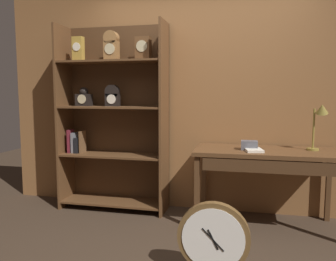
{
  "coord_description": "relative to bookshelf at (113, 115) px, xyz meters",
  "views": [
    {
      "loc": [
        0.51,
        -2.52,
        1.35
      ],
      "look_at": [
        -0.24,
        0.76,
        0.99
      ],
      "focal_mm": 36.03,
      "sensor_mm": 36.0,
      "label": 1
    }
  ],
  "objects": [
    {
      "name": "toolbox_small",
      "position": [
        1.56,
        -0.22,
        -0.28
      ],
      "size": [
        0.16,
        0.12,
        0.09
      ],
      "primitive_type": "cube",
      "color": "#595960",
      "rests_on": "workbench"
    },
    {
      "name": "bookshelf",
      "position": [
        0.0,
        0.0,
        0.0
      ],
      "size": [
        1.26,
        0.4,
        2.15
      ],
      "color": "brown",
      "rests_on": "ground"
    },
    {
      "name": "round_clock_large",
      "position": [
        1.31,
        -1.31,
        -0.82
      ],
      "size": [
        0.53,
        0.11,
        0.57
      ],
      "color": "brown",
      "rests_on": "ground"
    },
    {
      "name": "open_repair_manual",
      "position": [
        1.61,
        -0.3,
        -0.31
      ],
      "size": [
        0.2,
        0.25,
        0.02
      ],
      "primitive_type": "cube",
      "rotation": [
        0.0,
        0.0,
        0.19
      ],
      "color": "silver",
      "rests_on": "workbench"
    },
    {
      "name": "workbench",
      "position": [
        1.73,
        -0.21,
        -0.41
      ],
      "size": [
        1.43,
        0.66,
        0.79
      ],
      "color": "brown",
      "rests_on": "ground"
    },
    {
      "name": "desk_lamp",
      "position": [
        2.23,
        -0.14,
        0.01
      ],
      "size": [
        0.19,
        0.19,
        0.49
      ],
      "color": "olive",
      "rests_on": "workbench"
    },
    {
      "name": "back_wood_panel",
      "position": [
        1.01,
        0.21,
        0.19
      ],
      "size": [
        4.8,
        0.05,
        2.6
      ],
      "primitive_type": "cube",
      "color": "brown",
      "rests_on": "ground"
    }
  ]
}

